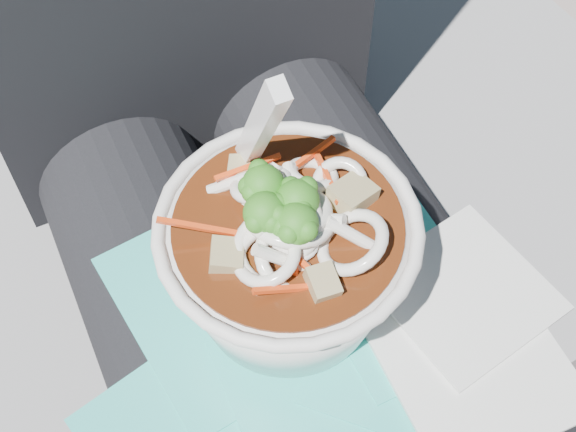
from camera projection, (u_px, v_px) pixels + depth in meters
name	position (u px, v px, depth m)	size (l,w,h in m)	color
stone_ledge	(251.00, 354.00, 0.97)	(1.00, 0.50, 0.47)	slate
lap	(312.00, 351.00, 0.64)	(0.31, 0.48, 0.15)	black
person_body	(264.00, 247.00, 0.67)	(0.34, 0.94, 1.01)	black
plastic_bag	(316.00, 340.00, 0.55)	(0.30, 0.29, 0.01)	#2AB1A6
napkins	(473.00, 339.00, 0.54)	(0.14, 0.17, 0.01)	silver
udon_bowl	(288.00, 253.00, 0.52)	(0.20, 0.20, 0.21)	white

